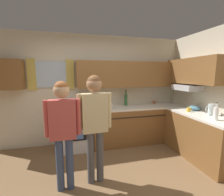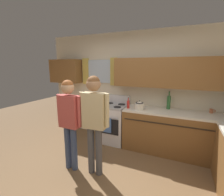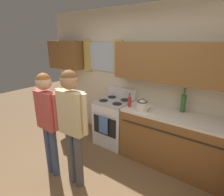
{
  "view_description": "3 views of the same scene",
  "coord_description": "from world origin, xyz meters",
  "px_view_note": "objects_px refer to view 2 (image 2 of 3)",
  "views": [
    {
      "loc": [
        -0.49,
        -2.0,
        1.68
      ],
      "look_at": [
        0.23,
        0.72,
        1.26
      ],
      "focal_mm": 25.45,
      "sensor_mm": 36.0,
      "label": 1
    },
    {
      "loc": [
        1.12,
        -1.84,
        1.82
      ],
      "look_at": [
        -0.07,
        0.79,
        1.24
      ],
      "focal_mm": 25.63,
      "sensor_mm": 36.0,
      "label": 2
    },
    {
      "loc": [
        1.55,
        -1.16,
        2.01
      ],
      "look_at": [
        0.31,
        0.54,
        1.34
      ],
      "focal_mm": 29.14,
      "sensor_mm": 36.0,
      "label": 3
    }
  ],
  "objects_px": {
    "bottle_wine_green": "(169,102)",
    "adult_left": "(69,115)",
    "adult_in_plaid": "(94,114)",
    "bottle_sauce_red": "(128,104)",
    "cup_terracotta": "(212,111)",
    "stovetop_kettle": "(139,106)",
    "stove_oven": "(113,122)"
  },
  "relations": [
    {
      "from": "bottle_wine_green",
      "to": "stovetop_kettle",
      "type": "height_order",
      "value": "bottle_wine_green"
    },
    {
      "from": "stovetop_kettle",
      "to": "adult_in_plaid",
      "type": "xyz_separation_m",
      "value": [
        -0.46,
        -1.1,
        0.06
      ]
    },
    {
      "from": "cup_terracotta",
      "to": "adult_left",
      "type": "height_order",
      "value": "adult_left"
    },
    {
      "from": "adult_in_plaid",
      "to": "cup_terracotta",
      "type": "bearing_deg",
      "value": 38.98
    },
    {
      "from": "stove_oven",
      "to": "cup_terracotta",
      "type": "relative_size",
      "value": 10.11
    },
    {
      "from": "adult_in_plaid",
      "to": "stove_oven",
      "type": "bearing_deg",
      "value": 99.62
    },
    {
      "from": "bottle_sauce_red",
      "to": "adult_left",
      "type": "relative_size",
      "value": 0.15
    },
    {
      "from": "bottle_sauce_red",
      "to": "bottle_wine_green",
      "type": "xyz_separation_m",
      "value": [
        0.81,
        0.31,
        0.06
      ]
    },
    {
      "from": "adult_in_plaid",
      "to": "stovetop_kettle",
      "type": "bearing_deg",
      "value": 67.44
    },
    {
      "from": "bottle_sauce_red",
      "to": "bottle_wine_green",
      "type": "distance_m",
      "value": 0.87
    },
    {
      "from": "stovetop_kettle",
      "to": "adult_left",
      "type": "distance_m",
      "value": 1.47
    },
    {
      "from": "bottle_sauce_red",
      "to": "adult_in_plaid",
      "type": "xyz_separation_m",
      "value": [
        -0.2,
        -1.13,
        0.06
      ]
    },
    {
      "from": "adult_left",
      "to": "adult_in_plaid",
      "type": "distance_m",
      "value": 0.46
    },
    {
      "from": "bottle_sauce_red",
      "to": "adult_left",
      "type": "xyz_separation_m",
      "value": [
        -0.65,
        -1.18,
        0.01
      ]
    },
    {
      "from": "adult_in_plaid",
      "to": "bottle_sauce_red",
      "type": "bearing_deg",
      "value": 80.02
    },
    {
      "from": "bottle_sauce_red",
      "to": "stovetop_kettle",
      "type": "xyz_separation_m",
      "value": [
        0.26,
        -0.03,
        0.0
      ]
    },
    {
      "from": "stovetop_kettle",
      "to": "adult_left",
      "type": "xyz_separation_m",
      "value": [
        -0.91,
        -1.16,
        0.01
      ]
    },
    {
      "from": "bottle_wine_green",
      "to": "stovetop_kettle",
      "type": "distance_m",
      "value": 0.65
    },
    {
      "from": "stove_oven",
      "to": "bottle_sauce_red",
      "type": "relative_size",
      "value": 4.48
    },
    {
      "from": "adult_left",
      "to": "adult_in_plaid",
      "type": "height_order",
      "value": "adult_in_plaid"
    },
    {
      "from": "bottle_wine_green",
      "to": "stovetop_kettle",
      "type": "xyz_separation_m",
      "value": [
        -0.55,
        -0.34,
        -0.06
      ]
    },
    {
      "from": "bottle_wine_green",
      "to": "adult_in_plaid",
      "type": "xyz_separation_m",
      "value": [
        -1.01,
        -1.44,
        0.0
      ]
    },
    {
      "from": "cup_terracotta",
      "to": "stove_oven",
      "type": "bearing_deg",
      "value": -173.93
    },
    {
      "from": "bottle_sauce_red",
      "to": "adult_in_plaid",
      "type": "relative_size",
      "value": 0.15
    },
    {
      "from": "bottle_wine_green",
      "to": "adult_left",
      "type": "relative_size",
      "value": 0.25
    },
    {
      "from": "bottle_wine_green",
      "to": "cup_terracotta",
      "type": "bearing_deg",
      "value": 2.46
    },
    {
      "from": "bottle_sauce_red",
      "to": "cup_terracotta",
      "type": "xyz_separation_m",
      "value": [
        1.62,
        0.35,
        -0.05
      ]
    },
    {
      "from": "cup_terracotta",
      "to": "adult_in_plaid",
      "type": "xyz_separation_m",
      "value": [
        -1.82,
        -1.47,
        0.11
      ]
    },
    {
      "from": "stove_oven",
      "to": "bottle_wine_green",
      "type": "distance_m",
      "value": 1.37
    },
    {
      "from": "stove_oven",
      "to": "adult_in_plaid",
      "type": "height_order",
      "value": "adult_in_plaid"
    },
    {
      "from": "cup_terracotta",
      "to": "stovetop_kettle",
      "type": "relative_size",
      "value": 0.4
    },
    {
      "from": "stovetop_kettle",
      "to": "adult_left",
      "type": "bearing_deg",
      "value": -128.19
    }
  ]
}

